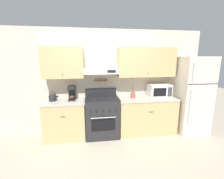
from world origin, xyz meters
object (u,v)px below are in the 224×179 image
(coffee_maker, at_px, (72,93))
(microwave, at_px, (159,90))
(refrigerator, at_px, (191,95))
(stove_range, at_px, (102,116))
(tea_kettle, at_px, (53,97))
(utensil_crock, at_px, (133,95))

(coffee_maker, bearing_deg, microwave, -0.40)
(refrigerator, height_order, coffee_maker, refrigerator)
(stove_range, bearing_deg, tea_kettle, 176.26)
(stove_range, height_order, utensil_crock, utensil_crock)
(tea_kettle, distance_m, coffee_maker, 0.44)
(microwave, xyz_separation_m, utensil_crock, (-0.69, -0.02, -0.09))
(coffee_maker, distance_m, utensil_crock, 1.47)
(coffee_maker, xyz_separation_m, utensil_crock, (1.47, -0.03, -0.10))
(stove_range, distance_m, utensil_crock, 0.92)
(refrigerator, relative_size, microwave, 3.53)
(utensil_crock, bearing_deg, tea_kettle, -180.00)
(coffee_maker, xyz_separation_m, microwave, (2.16, -0.01, -0.01))
(stove_range, xyz_separation_m, coffee_maker, (-0.69, 0.11, 0.58))
(stove_range, height_order, microwave, microwave)
(tea_kettle, height_order, utensil_crock, utensil_crock)
(tea_kettle, relative_size, coffee_maker, 0.66)
(tea_kettle, height_order, coffee_maker, coffee_maker)
(stove_range, height_order, refrigerator, refrigerator)
(stove_range, height_order, tea_kettle, tea_kettle)
(microwave, distance_m, utensil_crock, 0.69)
(refrigerator, xyz_separation_m, coffee_maker, (-2.94, 0.17, 0.12))
(microwave, height_order, utensil_crock, microwave)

